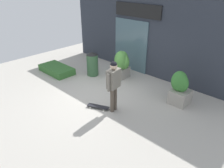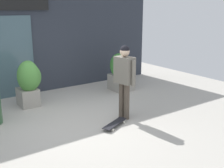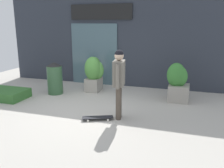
{
  "view_description": "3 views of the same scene",
  "coord_description": "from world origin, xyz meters",
  "px_view_note": "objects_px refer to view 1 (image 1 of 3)",
  "views": [
    {
      "loc": [
        5.24,
        -4.69,
        3.96
      ],
      "look_at": [
        0.87,
        -0.14,
        0.83
      ],
      "focal_mm": 34.65,
      "sensor_mm": 36.0,
      "label": 1
    },
    {
      "loc": [
        -2.65,
        -5.19,
        2.52
      ],
      "look_at": [
        0.87,
        -0.14,
        0.83
      ],
      "focal_mm": 44.82,
      "sensor_mm": 36.0,
      "label": 2
    },
    {
      "loc": [
        2.69,
        -5.78,
        2.33
      ],
      "look_at": [
        0.87,
        -0.14,
        0.83
      ],
      "focal_mm": 38.89,
      "sensor_mm": 36.0,
      "label": 3
    }
  ],
  "objects_px": {
    "planter_box_right": "(122,63)",
    "trash_bin": "(92,64)",
    "planter_box_left": "(180,88)",
    "skateboard": "(98,106)",
    "skateboarder": "(114,81)"
  },
  "relations": [
    {
      "from": "skateboarder",
      "to": "planter_box_right",
      "type": "height_order",
      "value": "skateboarder"
    },
    {
      "from": "planter_box_left",
      "to": "planter_box_right",
      "type": "bearing_deg",
      "value": 176.07
    },
    {
      "from": "skateboard",
      "to": "planter_box_left",
      "type": "xyz_separation_m",
      "value": [
        1.76,
        2.19,
        0.52
      ]
    },
    {
      "from": "planter_box_right",
      "to": "trash_bin",
      "type": "xyz_separation_m",
      "value": [
        -1.15,
        -0.66,
        -0.16
      ]
    },
    {
      "from": "skateboarder",
      "to": "planter_box_left",
      "type": "relative_size",
      "value": 1.46
    },
    {
      "from": "planter_box_left",
      "to": "trash_bin",
      "type": "bearing_deg",
      "value": -173.19
    },
    {
      "from": "skateboarder",
      "to": "skateboard",
      "type": "distance_m",
      "value": 1.13
    },
    {
      "from": "planter_box_left",
      "to": "planter_box_right",
      "type": "height_order",
      "value": "planter_box_right"
    },
    {
      "from": "planter_box_left",
      "to": "skateboard",
      "type": "bearing_deg",
      "value": -128.77
    },
    {
      "from": "planter_box_left",
      "to": "planter_box_right",
      "type": "distance_m",
      "value": 2.81
    },
    {
      "from": "skateboarder",
      "to": "planter_box_right",
      "type": "distance_m",
      "value": 2.62
    },
    {
      "from": "skateboarder",
      "to": "trash_bin",
      "type": "xyz_separation_m",
      "value": [
        -2.65,
        1.44,
        -0.52
      ]
    },
    {
      "from": "skateboarder",
      "to": "trash_bin",
      "type": "distance_m",
      "value": 3.06
    },
    {
      "from": "planter_box_right",
      "to": "trash_bin",
      "type": "relative_size",
      "value": 1.14
    },
    {
      "from": "skateboard",
      "to": "planter_box_right",
      "type": "bearing_deg",
      "value": -90.14
    }
  ]
}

